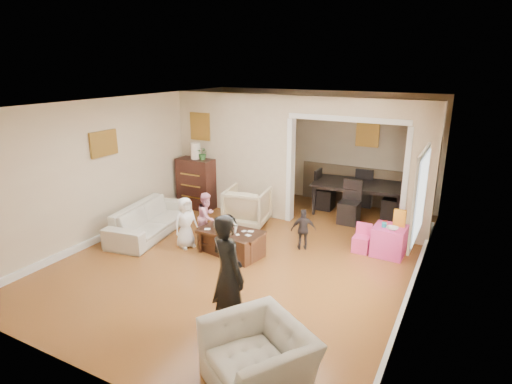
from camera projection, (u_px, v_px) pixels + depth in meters
The scene contains 27 objects.
floor at pixel (251, 251), 7.45m from camera, with size 7.00×7.00×0.00m, color #9A5A27.
partition_left at pixel (235, 153), 9.20m from camera, with size 2.75×0.18×2.60m, color #C8B792.
partition_right at pixel (421, 174), 7.47m from camera, with size 0.55×0.18×2.60m, color #C8B792.
partition_header at pixel (349, 107), 7.76m from camera, with size 2.22×0.18×0.35m, color #C8B792.
window_pane at pixel (420, 196), 5.43m from camera, with size 0.03×0.95×1.10m, color white.
framed_art_partition at pixel (200, 126), 9.32m from camera, with size 0.45×0.03×0.55m, color brown.
framed_art_sofa_wall at pixel (104, 143), 7.62m from camera, with size 0.03×0.55×0.40m, color brown.
framed_art_alcove at pixel (368, 133), 9.35m from camera, with size 0.45×0.03×0.55m, color brown.
sofa at pixel (150, 219), 8.15m from camera, with size 2.00×0.78×0.58m, color beige.
armchair_back at pixel (247, 206), 8.59m from camera, with size 0.83×0.85×0.78m, color tan.
armchair_front at pixel (258, 359), 4.24m from camera, with size 1.04×0.91×0.68m, color beige.
dresser at pixel (197, 183), 9.57m from camera, with size 0.83×0.47×1.15m, color #361610.
table_lamp at pixel (195, 151), 9.35m from camera, with size 0.22×0.22×0.36m, color #FFEBCF.
potted_plant at pixel (203, 153), 9.27m from camera, with size 0.26×0.22×0.28m, color #367132.
coffee_table at pixel (231, 242), 7.33m from camera, with size 1.12×0.56×0.42m, color #371A11.
coffee_cup at pixel (234, 230), 7.16m from camera, with size 0.10×0.10×0.10m, color silver.
play_table at pixel (389, 241), 7.26m from camera, with size 0.53×0.53×0.51m, color #EC3E97.
cereal_box at pixel (400, 218), 7.17m from camera, with size 0.20×0.07×0.30m, color yellow.
cyan_cup at pixel (384, 225), 7.17m from camera, with size 0.08×0.08×0.08m, color teal.
toy_block at pixel (385, 222), 7.33m from camera, with size 0.08×0.06×0.05m, color #B31D16.
play_bowl at pixel (392, 228), 7.05m from camera, with size 0.20×0.20×0.05m, color white.
dining_table at pixel (357, 199), 9.21m from camera, with size 1.95×1.09×0.69m, color black.
adult_person at pixel (228, 275), 5.02m from camera, with size 0.56×0.37×1.55m, color black.
child_kneel_a at pixel (186, 223), 7.51m from camera, with size 0.46×0.30×0.93m, color white.
child_kneel_b at pixel (207, 217), 7.82m from camera, with size 0.45×0.35×0.92m, color pink.
child_toddler at pixel (303, 229), 7.44m from camera, with size 0.44×0.18×0.75m, color black.
craft_papers at pixel (232, 231), 7.26m from camera, with size 0.89×0.41×0.00m.
Camera 1 is at (3.27, -5.97, 3.20)m, focal length 29.48 mm.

